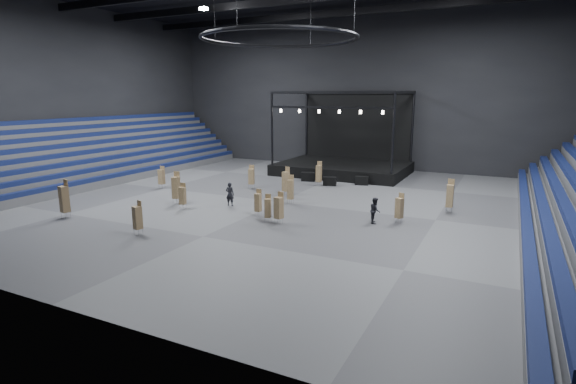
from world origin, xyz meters
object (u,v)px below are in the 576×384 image
at_px(chair_stack_0, 286,181).
at_px(chair_stack_13, 450,195).
at_px(flight_case_mid, 330,181).
at_px(chair_stack_4, 399,207).
at_px(chair_stack_7, 64,198).
at_px(man_center, 230,194).
at_px(stage, 345,160).
at_px(crew_member, 375,210).
at_px(chair_stack_6, 279,207).
at_px(chair_stack_1, 258,202).
at_px(chair_stack_8, 319,173).
at_px(chair_stack_11, 183,195).
at_px(chair_stack_12, 268,208).
at_px(chair_stack_9, 162,177).
at_px(flight_case_right, 362,181).
at_px(chair_stack_2, 176,187).
at_px(chair_stack_10, 251,176).
at_px(chair_stack_3, 290,189).
at_px(chair_stack_5, 138,217).
at_px(flight_case_left, 308,177).

distance_m(chair_stack_0, chair_stack_13, 13.68).
xyz_separation_m(flight_case_mid, chair_stack_4, (9.14, -10.38, 0.69)).
distance_m(chair_stack_7, man_center, 12.02).
bearing_deg(stage, crew_member, -65.04).
bearing_deg(chair_stack_4, crew_member, -131.33).
bearing_deg(chair_stack_6, chair_stack_1, 166.11).
distance_m(chair_stack_8, chair_stack_11, 14.47).
relative_size(chair_stack_0, chair_stack_12, 1.28).
height_order(chair_stack_9, crew_member, chair_stack_9).
bearing_deg(crew_member, stage, 7.49).
xyz_separation_m(flight_case_mid, flight_case_right, (2.74, 1.69, 0.00)).
distance_m(chair_stack_0, chair_stack_2, 9.41).
relative_size(chair_stack_4, chair_stack_7, 0.76).
xyz_separation_m(chair_stack_10, crew_member, (13.81, -6.45, -0.29)).
distance_m(chair_stack_13, crew_member, 6.88).
bearing_deg(flight_case_mid, chair_stack_7, -122.91).
distance_m(chair_stack_2, chair_stack_13, 21.53).
xyz_separation_m(chair_stack_12, man_center, (-5.07, 2.90, -0.10)).
relative_size(chair_stack_2, chair_stack_10, 1.18).
xyz_separation_m(chair_stack_1, chair_stack_11, (-6.36, -0.75, 0.03)).
bearing_deg(chair_stack_13, chair_stack_10, 176.64).
height_order(chair_stack_2, chair_stack_8, chair_stack_2).
distance_m(chair_stack_0, chair_stack_1, 7.10).
bearing_deg(flight_case_mid, chair_stack_3, -90.87).
bearing_deg(chair_stack_7, chair_stack_4, 35.35).
height_order(chair_stack_3, chair_stack_12, chair_stack_3).
bearing_deg(chair_stack_2, chair_stack_10, 63.53).
bearing_deg(chair_stack_13, chair_stack_5, -139.11).
bearing_deg(flight_case_left, flight_case_right, 4.90).
distance_m(chair_stack_7, chair_stack_13, 28.35).
bearing_deg(chair_stack_2, chair_stack_8, 47.35).
xyz_separation_m(chair_stack_10, man_center, (2.00, -6.69, -0.25)).
distance_m(stage, chair_stack_6, 22.32).
bearing_deg(chair_stack_5, chair_stack_9, 143.19).
bearing_deg(chair_stack_9, chair_stack_0, 4.01).
relative_size(chair_stack_2, chair_stack_11, 1.30).
xyz_separation_m(chair_stack_5, chair_stack_8, (4.20, 19.76, 0.10)).
bearing_deg(chair_stack_9, chair_stack_2, -45.43).
distance_m(chair_stack_4, chair_stack_7, 23.81).
bearing_deg(flight_case_right, chair_stack_1, -102.67).
relative_size(chair_stack_6, man_center, 1.19).
bearing_deg(chair_stack_9, crew_member, -14.03).
bearing_deg(chair_stack_7, chair_stack_3, 53.72).
relative_size(flight_case_left, chair_stack_1, 0.69).
relative_size(flight_case_left, chair_stack_3, 0.58).
bearing_deg(chair_stack_12, chair_stack_10, 106.94).
distance_m(chair_stack_10, man_center, 6.99).
relative_size(chair_stack_6, crew_member, 1.25).
height_order(flight_case_right, chair_stack_6, chair_stack_6).
distance_m(chair_stack_6, crew_member, 6.67).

